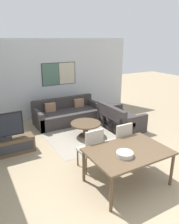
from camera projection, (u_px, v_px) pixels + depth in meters
The scene contains 12 objects.
ground_plane at pixel (152, 198), 4.02m from camera, with size 24.00×24.00×0.00m, color #9E896B.
wall_back at pixel (49, 78), 7.95m from camera, with size 6.63×0.09×2.80m.
area_rug at pixel (86, 136), 6.59m from camera, with size 2.26×2.10×0.01m.
tv_console at pixel (5, 147), 5.47m from camera, with size 1.42×0.42×0.42m.
television at pixel (3, 127), 5.29m from camera, with size 0.98×0.20×0.68m.
sofa_main at pixel (67, 114), 7.64m from camera, with size 2.26×0.98×0.81m.
sofa_side at pixel (119, 121), 7.04m from camera, with size 0.98×1.40×0.81m.
coffee_table at pixel (86, 126), 6.49m from camera, with size 0.89×0.89×0.42m.
dining_table at pixel (128, 154), 4.24m from camera, with size 1.56×1.09×0.73m.
dining_chair_left at pixel (92, 148), 4.74m from camera, with size 0.46×0.46×0.99m.
dining_chair_centre at pixel (120, 141), 5.06m from camera, with size 0.46×0.46×0.99m.
fruit_bowl at pixel (125, 154), 4.00m from camera, with size 0.31×0.31×0.08m.
Camera 1 is at (-2.63, -2.30, 2.79)m, focal length 35.00 mm.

